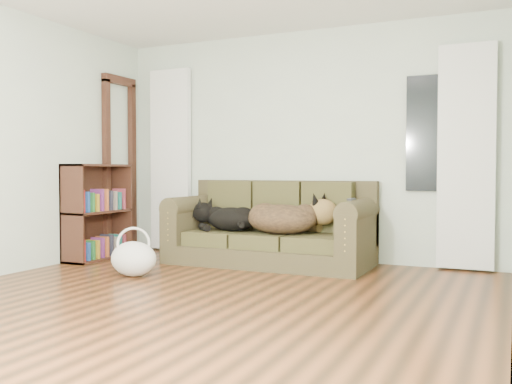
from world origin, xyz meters
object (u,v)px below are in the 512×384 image
at_px(dog_shepherd, 287,220).
at_px(dog_black_lab, 228,219).
at_px(bookshelf, 98,215).
at_px(sofa, 269,223).
at_px(tote_bag, 134,260).

bearing_deg(dog_shepherd, dog_black_lab, -2.50).
distance_m(dog_shepherd, bookshelf, 2.20).
height_order(sofa, dog_black_lab, sofa).
bearing_deg(bookshelf, dog_shepherd, 2.83).
bearing_deg(dog_shepherd, bookshelf, 10.61).
relative_size(sofa, bookshelf, 2.00).
xyz_separation_m(dog_shepherd, tote_bag, (-1.13, -1.12, -0.33)).
relative_size(tote_bag, bookshelf, 0.43).
xyz_separation_m(sofa, dog_black_lab, (-0.47, -0.04, 0.03)).
xyz_separation_m(sofa, dog_shepherd, (0.24, -0.07, 0.04)).
bearing_deg(dog_shepherd, sofa, -17.01).
bearing_deg(sofa, dog_shepherd, -17.17).
height_order(dog_shepherd, bookshelf, bookshelf).
bearing_deg(dog_black_lab, dog_shepherd, 17.12).
bearing_deg(tote_bag, bookshelf, 145.26).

